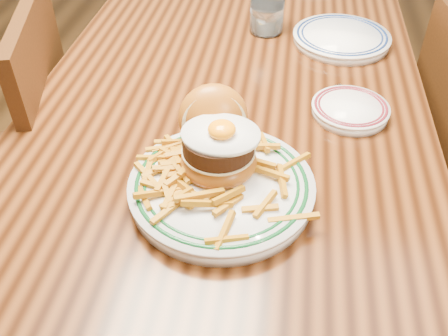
# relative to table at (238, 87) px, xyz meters

# --- Properties ---
(floor) EXTENTS (6.00, 6.00, 0.00)m
(floor) POSITION_rel_table_xyz_m (0.00, 0.00, -0.66)
(floor) COLOR black
(floor) RESTS_ON ground
(table) EXTENTS (0.85, 1.60, 0.75)m
(table) POSITION_rel_table_xyz_m (0.00, 0.00, 0.00)
(table) COLOR black
(table) RESTS_ON floor
(chair_left) EXTENTS (0.52, 0.52, 0.91)m
(chair_left) POSITION_rel_table_xyz_m (-0.56, -0.19, -0.18)
(chair_left) COLOR #3C1F0C
(chair_left) RESTS_ON floor
(main_plate) EXTENTS (0.31, 0.33, 0.15)m
(main_plate) POSITION_rel_table_xyz_m (0.02, -0.47, 0.13)
(main_plate) COLOR white
(main_plate) RESTS_ON table
(side_plate) EXTENTS (0.16, 0.17, 0.02)m
(side_plate) POSITION_rel_table_xyz_m (0.26, -0.21, 0.10)
(side_plate) COLOR white
(side_plate) RESTS_ON table
(rear_plate) EXTENTS (0.24, 0.24, 0.03)m
(rear_plate) POSITION_rel_table_xyz_m (0.25, 0.10, 0.10)
(rear_plate) COLOR white
(rear_plate) RESTS_ON table
(water_glass) EXTENTS (0.09, 0.09, 0.13)m
(water_glass) POSITION_rel_table_xyz_m (0.05, 0.14, 0.15)
(water_glass) COLOR white
(water_glass) RESTS_ON table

